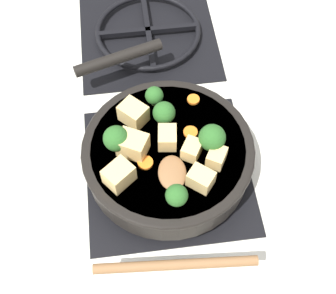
{
  "coord_description": "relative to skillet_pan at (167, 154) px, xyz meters",
  "views": [
    {
      "loc": [
        -0.06,
        -0.43,
        0.79
      ],
      "look_at": [
        0.0,
        0.0,
        0.09
      ],
      "focal_mm": 50.0,
      "sensor_mm": 36.0,
      "label": 1
    }
  ],
  "objects": [
    {
      "name": "rear_burner_grate",
      "position": [
        0.0,
        0.36,
        -0.05
      ],
      "size": [
        0.31,
        0.31,
        0.03
      ],
      "color": "black",
      "rests_on": "ground_plane"
    },
    {
      "name": "broccoli_floret_east_rim",
      "position": [
        -0.09,
        0.01,
        0.06
      ],
      "size": [
        0.05,
        0.05,
        0.05
      ],
      "color": "#709956",
      "rests_on": "skillet_pan"
    },
    {
      "name": "carrot_slice_orange_thin",
      "position": [
        -0.04,
        -0.03,
        0.03
      ],
      "size": [
        0.03,
        0.03,
        0.01
      ],
      "primitive_type": "cylinder",
      "color": "orange",
      "rests_on": "skillet_pan"
    },
    {
      "name": "wooden_spoon",
      "position": [
        -0.01,
        -0.15,
        0.03
      ],
      "size": [
        0.25,
        0.21,
        0.02
      ],
      "color": "brown",
      "rests_on": "skillet_pan"
    },
    {
      "name": "front_burner_grate",
      "position": [
        0.0,
        -0.0,
        -0.05
      ],
      "size": [
        0.31,
        0.31,
        0.03
      ],
      "color": "black",
      "rests_on": "ground_plane"
    },
    {
      "name": "skillet_pan",
      "position": [
        0.0,
        0.0,
        0.0
      ],
      "size": [
        0.32,
        0.43,
        0.06
      ],
      "color": "black",
      "rests_on": "front_burner_grate"
    },
    {
      "name": "carrot_slice_edge_slice",
      "position": [
        0.04,
        0.02,
        0.03
      ],
      "size": [
        0.03,
        0.03,
        0.01
      ],
      "primitive_type": "cylinder",
      "color": "orange",
      "rests_on": "skillet_pan"
    },
    {
      "name": "tofu_cube_center_large",
      "position": [
        -0.06,
        -0.01,
        0.05
      ],
      "size": [
        0.06,
        0.06,
        0.04
      ],
      "primitive_type": "cube",
      "rotation": [
        0.0,
        0.0,
        2.65
      ],
      "color": "#DBB770",
      "rests_on": "skillet_pan"
    },
    {
      "name": "broccoli_floret_north_edge",
      "position": [
        -0.0,
        0.05,
        0.05
      ],
      "size": [
        0.04,
        0.04,
        0.05
      ],
      "color": "#709956",
      "rests_on": "skillet_pan"
    },
    {
      "name": "ground_plane",
      "position": [
        0.0,
        -0.0,
        -0.06
      ],
      "size": [
        2.4,
        2.4,
        0.0
      ],
      "primitive_type": "plane",
      "color": "silver"
    },
    {
      "name": "tofu_cube_back_piece",
      "position": [
        -0.05,
        0.06,
        0.05
      ],
      "size": [
        0.06,
        0.06,
        0.04
      ],
      "primitive_type": "cube",
      "rotation": [
        0.0,
        0.0,
        5.49
      ],
      "color": "#DBB770",
      "rests_on": "skillet_pan"
    },
    {
      "name": "broccoli_floret_center_top",
      "position": [
        0.08,
        -0.01,
        0.06
      ],
      "size": [
        0.05,
        0.05,
        0.05
      ],
      "color": "#709956",
      "rests_on": "skillet_pan"
    },
    {
      "name": "broccoli_floret_near_spoon",
      "position": [
        -0.0,
        -0.11,
        0.05
      ],
      "size": [
        0.04,
        0.04,
        0.04
      ],
      "color": "#709956",
      "rests_on": "skillet_pan"
    },
    {
      "name": "tofu_cube_front_piece",
      "position": [
        0.04,
        -0.02,
        0.04
      ],
      "size": [
        0.04,
        0.05,
        0.03
      ],
      "primitive_type": "cube",
      "rotation": [
        0.0,
        0.0,
        4.18
      ],
      "color": "#DBB770",
      "rests_on": "skillet_pan"
    },
    {
      "name": "tofu_cube_near_handle",
      "position": [
        -0.09,
        -0.06,
        0.05
      ],
      "size": [
        0.06,
        0.06,
        0.04
      ],
      "primitive_type": "cube",
      "rotation": [
        0.0,
        0.0,
        3.82
      ],
      "color": "#DBB770",
      "rests_on": "skillet_pan"
    },
    {
      "name": "tofu_cube_mid_small",
      "position": [
        0.08,
        -0.04,
        0.04
      ],
      "size": [
        0.04,
        0.04,
        0.03
      ],
      "primitive_type": "cube",
      "rotation": [
        0.0,
        0.0,
        1.04
      ],
      "color": "#DBB770",
      "rests_on": "skillet_pan"
    },
    {
      "name": "tofu_cube_east_chunk",
      "position": [
        0.0,
        0.01,
        0.04
      ],
      "size": [
        0.04,
        0.04,
        0.03
      ],
      "primitive_type": "cube",
      "rotation": [
        0.0,
        0.0,
        1.44
      ],
      "color": "#DBB770",
      "rests_on": "skillet_pan"
    },
    {
      "name": "carrot_slice_near_center",
      "position": [
        0.06,
        0.09,
        0.03
      ],
      "size": [
        0.02,
        0.02,
        0.01
      ],
      "primitive_type": "cylinder",
      "color": "orange",
      "rests_on": "skillet_pan"
    },
    {
      "name": "tofu_cube_west_chunk",
      "position": [
        0.05,
        -0.08,
        0.04
      ],
      "size": [
        0.05,
        0.05,
        0.03
      ],
      "primitive_type": "cube",
      "rotation": [
        0.0,
        0.0,
        5.6
      ],
      "color": "#DBB770",
      "rests_on": "skillet_pan"
    },
    {
      "name": "broccoli_floret_west_rim",
      "position": [
        -0.01,
        0.1,
        0.05
      ],
      "size": [
        0.03,
        0.03,
        0.04
      ],
      "color": "#709956",
      "rests_on": "skillet_pan"
    }
  ]
}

